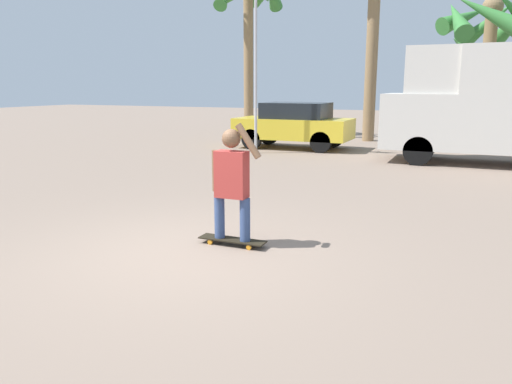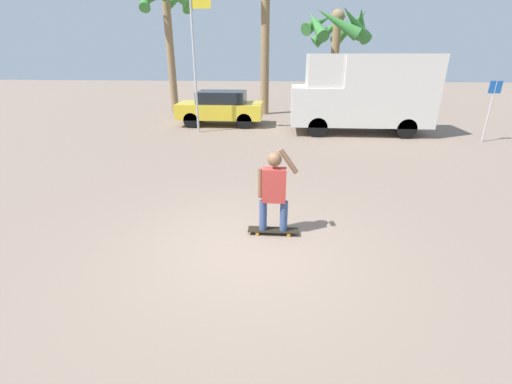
% 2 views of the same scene
% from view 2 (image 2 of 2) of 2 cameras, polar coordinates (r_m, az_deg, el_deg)
% --- Properties ---
extents(ground_plane, '(80.00, 80.00, 0.00)m').
position_cam_2_polar(ground_plane, '(6.04, -1.28, -9.39)').
color(ground_plane, gray).
extents(skateboard, '(0.94, 0.24, 0.08)m').
position_cam_2_polar(skateboard, '(6.48, 2.86, -6.38)').
color(skateboard, black).
rests_on(skateboard, ground_plane).
extents(person_skateboarder, '(0.71, 0.25, 1.57)m').
position_cam_2_polar(person_skateboarder, '(6.11, 3.00, 0.78)').
color(person_skateboarder, '#384C7A').
rests_on(person_skateboarder, skateboard).
extents(camper_van, '(5.66, 2.07, 3.17)m').
position_cam_2_polar(camper_van, '(15.36, 17.54, 15.64)').
color(camper_van, black).
rests_on(camper_van, ground_plane).
extents(parked_car_yellow, '(3.94, 1.78, 1.57)m').
position_cam_2_polar(parked_car_yellow, '(16.65, -5.91, 13.85)').
color(parked_car_yellow, black).
rests_on(parked_car_yellow, ground_plane).
extents(palm_tree_near_van, '(4.30, 4.30, 5.83)m').
position_cam_2_polar(palm_tree_near_van, '(23.00, 13.48, 24.99)').
color(palm_tree_near_van, '#8E704C').
rests_on(palm_tree_near_van, ground_plane).
extents(palm_tree_far_left, '(3.15, 3.26, 6.76)m').
position_cam_2_polar(palm_tree_far_left, '(20.72, -14.79, 27.73)').
color(palm_tree_far_left, '#8E704C').
rests_on(palm_tree_far_left, ground_plane).
extents(flagpole, '(0.84, 0.12, 5.58)m').
position_cam_2_polar(flagpole, '(14.98, -10.09, 21.77)').
color(flagpole, '#B7B7BC').
rests_on(flagpole, ground_plane).
extents(street_sign, '(0.44, 0.06, 2.25)m').
position_cam_2_polar(street_sign, '(15.78, 34.58, 12.09)').
color(street_sign, '#B7B7BC').
rests_on(street_sign, ground_plane).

